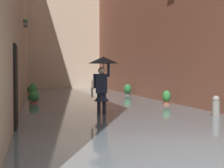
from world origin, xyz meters
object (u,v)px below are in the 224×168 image
potted_plant_far_left (128,90)px  potted_plant_mid_right (34,99)px  mooring_bollard (216,109)px  potted_plant_far_right (31,90)px  person_wading (102,74)px  potted_plant_near_right (33,92)px  potted_plant_near_left (167,99)px

potted_plant_far_left → potted_plant_mid_right: potted_plant_far_left is taller
potted_plant_mid_right → mooring_bollard: size_ratio=0.86×
potted_plant_far_right → mooring_bollard: size_ratio=0.86×
person_wading → potted_plant_near_right: 7.03m
potted_plant_mid_right → potted_plant_far_right: bearing=-88.5°
potted_plant_far_left → potted_plant_near_left: size_ratio=1.09×
person_wading → potted_plant_near_left: person_wading is taller
potted_plant_far_right → potted_plant_near_left: bearing=122.4°
person_wading → potted_plant_far_right: (2.35, -11.23, -1.08)m
potted_plant_far_left → potted_plant_far_right: size_ratio=1.21×
person_wading → potted_plant_mid_right: bearing=-63.6°
potted_plant_near_right → mooring_bollard: bearing=124.4°
potted_plant_near_right → potted_plant_far_right: size_ratio=1.44×
potted_plant_near_right → potted_plant_mid_right: bearing=91.3°
potted_plant_near_left → potted_plant_mid_right: bearing=-20.3°
potted_plant_near_left → potted_plant_far_left: bearing=-90.6°
potted_plant_near_right → potted_plant_near_left: potted_plant_near_right is taller
potted_plant_far_left → mooring_bollard: potted_plant_far_left is taller
person_wading → mooring_bollard: person_wading is taller
person_wading → mooring_bollard: bearing=155.9°
potted_plant_far_left → potted_plant_near_right: bearing=18.7°
potted_plant_mid_right → mooring_bollard: mooring_bollard is taller
person_wading → potted_plant_far_right: person_wading is taller
person_wading → potted_plant_far_right: 11.52m
person_wading → potted_plant_near_right: bearing=-71.3°
potted_plant_far_right → person_wading: bearing=101.8°
potted_plant_far_left → potted_plant_near_left: (0.06, 6.12, -0.08)m
person_wading → potted_plant_far_left: bearing=-111.4°
potted_plant_mid_right → potted_plant_far_right: 6.85m
potted_plant_mid_right → potted_plant_near_right: 2.22m
potted_plant_near_left → mooring_bollard: mooring_bollard is taller
mooring_bollard → person_wading: bearing=-24.1°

